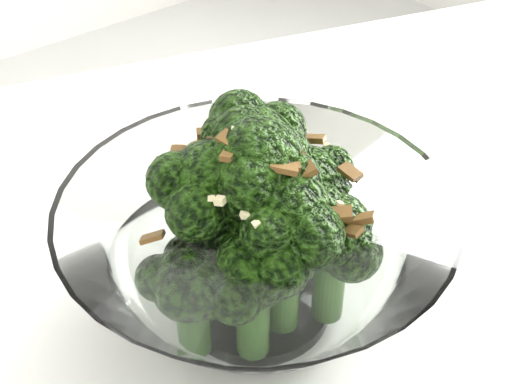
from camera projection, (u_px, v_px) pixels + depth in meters
broccoli_dish at (257, 246)px, 0.48m from camera, size 0.24×0.24×0.15m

